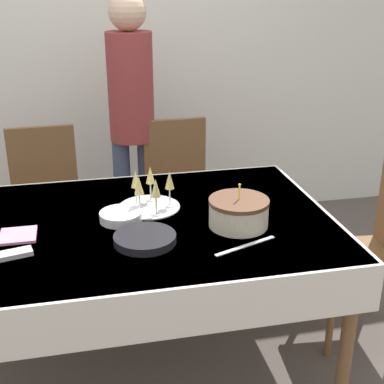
{
  "coord_description": "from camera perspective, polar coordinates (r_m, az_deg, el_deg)",
  "views": [
    {
      "loc": [
        -0.18,
        -2.18,
        1.8
      ],
      "look_at": [
        0.29,
        0.0,
        0.89
      ],
      "focal_mm": 50.0,
      "sensor_mm": 36.0,
      "label": 1
    }
  ],
  "objects": [
    {
      "name": "person_standing",
      "position": [
        3.37,
        -6.48,
        9.04
      ],
      "size": [
        0.28,
        0.28,
        1.71
      ],
      "color": "#3F4C72",
      "rests_on": "ground_plane"
    },
    {
      "name": "birthday_cake",
      "position": [
        2.35,
        4.99,
        -2.19
      ],
      "size": [
        0.26,
        0.26,
        0.2
      ],
      "color": "beige",
      "rests_on": "dining_table"
    },
    {
      "name": "ground_plane",
      "position": [
        2.83,
        -6.01,
        -17.46
      ],
      "size": [
        12.0,
        12.0,
        0.0
      ],
      "primitive_type": "plane",
      "color": "#564C47"
    },
    {
      "name": "wall_back",
      "position": [
        3.93,
        -9.85,
        15.3
      ],
      "size": [
        8.0,
        0.05,
        2.7
      ],
      "color": "silver",
      "rests_on": "ground_plane"
    },
    {
      "name": "cake_knife",
      "position": [
        2.2,
        5.72,
        -5.74
      ],
      "size": [
        0.29,
        0.12,
        0.0
      ],
      "color": "silver",
      "rests_on": "dining_table"
    },
    {
      "name": "fork_pile",
      "position": [
        2.23,
        -18.83,
        -6.35
      ],
      "size": [
        0.18,
        0.1,
        0.02
      ],
      "color": "silver",
      "rests_on": "dining_table"
    },
    {
      "name": "plate_stack_dessert",
      "position": [
        2.42,
        -7.62,
        -2.58
      ],
      "size": [
        0.19,
        0.19,
        0.04
      ],
      "color": "white",
      "rests_on": "dining_table"
    },
    {
      "name": "napkin_pile",
      "position": [
        2.38,
        -18.06,
        -4.43
      ],
      "size": [
        0.15,
        0.15,
        0.01
      ],
      "color": "pink",
      "rests_on": "dining_table"
    },
    {
      "name": "dining_chair_right_end",
      "position": [
        2.89,
        18.88,
        -5.16
      ],
      "size": [
        0.46,
        0.46,
        0.97
      ],
      "color": "brown",
      "rests_on": "ground_plane"
    },
    {
      "name": "champagne_tray",
      "position": [
        2.51,
        -4.54,
        0.02
      ],
      "size": [
        0.29,
        0.29,
        0.18
      ],
      "color": "silver",
      "rests_on": "dining_table"
    },
    {
      "name": "plate_stack_main",
      "position": [
        2.22,
        -5.05,
        -4.98
      ],
      "size": [
        0.26,
        0.26,
        0.03
      ],
      "color": "black",
      "rests_on": "dining_table"
    },
    {
      "name": "dining_table",
      "position": [
        2.46,
        -6.63,
        -5.32
      ],
      "size": [
        1.84,
        1.18,
        0.77
      ],
      "color": "silver",
      "rests_on": "ground_plane"
    },
    {
      "name": "dining_chair_far_right",
      "position": [
        3.39,
        -1.38,
        0.19
      ],
      "size": [
        0.44,
        0.44,
        0.97
      ],
      "color": "brown",
      "rests_on": "ground_plane"
    },
    {
      "name": "dining_chair_far_left",
      "position": [
        3.34,
        -15.24,
        -0.93
      ],
      "size": [
        0.44,
        0.44,
        0.97
      ],
      "color": "brown",
      "rests_on": "ground_plane"
    }
  ]
}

